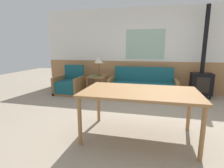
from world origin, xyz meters
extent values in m
plane|color=gray|center=(0.00, 0.00, 0.00)|extent=(16.00, 16.00, 0.00)
cube|color=#AD7A4C|center=(0.00, 2.63, 0.50)|extent=(7.20, 0.06, 1.01)
cube|color=white|center=(0.00, 2.63, 1.85)|extent=(7.20, 0.06, 1.69)
cube|color=white|center=(-0.17, 2.59, 1.55)|extent=(1.30, 0.01, 1.00)
cube|color=#99BCA8|center=(-0.17, 2.58, 1.55)|extent=(1.22, 0.02, 0.92)
cube|color=olive|center=(-0.17, 2.02, 0.03)|extent=(2.00, 0.79, 0.06)
cube|color=#195660|center=(-0.17, 2.00, 0.23)|extent=(1.84, 0.71, 0.33)
cube|color=#195660|center=(-0.17, 2.36, 0.62)|extent=(1.84, 0.10, 0.46)
cube|color=olive|center=(-1.13, 2.02, 0.27)|extent=(0.08, 0.79, 0.53)
cube|color=olive|center=(0.79, 2.02, 0.27)|extent=(0.08, 0.79, 0.53)
cube|color=olive|center=(-2.44, 1.76, 0.03)|extent=(0.80, 0.83, 0.06)
cube|color=#195660|center=(-2.44, 1.74, 0.23)|extent=(0.64, 0.75, 0.35)
cube|color=#195660|center=(-2.44, 2.13, 0.64)|extent=(0.64, 0.10, 0.48)
cube|color=olive|center=(-2.81, 1.76, 0.27)|extent=(0.08, 0.83, 0.55)
cube|color=olive|center=(-2.08, 1.76, 0.27)|extent=(0.08, 0.83, 0.55)
cube|color=olive|center=(-1.58, 1.98, 0.55)|extent=(0.57, 0.57, 0.03)
cylinder|color=olive|center=(-1.84, 1.73, 0.27)|extent=(0.04, 0.04, 0.53)
cylinder|color=olive|center=(-1.33, 1.73, 0.27)|extent=(0.04, 0.04, 0.53)
cylinder|color=olive|center=(-1.84, 2.24, 0.27)|extent=(0.04, 0.04, 0.53)
cylinder|color=olive|center=(-1.33, 2.24, 0.27)|extent=(0.04, 0.04, 0.53)
cylinder|color=#4C3823|center=(-1.55, 2.08, 0.57)|extent=(0.14, 0.14, 0.02)
cylinder|color=#4C3823|center=(-1.55, 2.08, 0.77)|extent=(0.02, 0.02, 0.39)
cone|color=beige|center=(-1.55, 2.08, 1.07)|extent=(0.30, 0.30, 0.20)
cube|color=#2D7F3D|center=(-1.59, 1.88, 0.57)|extent=(0.19, 0.12, 0.02)
cube|color=#9E7042|center=(-0.04, -0.55, 0.76)|extent=(1.78, 1.02, 0.04)
cylinder|color=#9E7042|center=(-0.87, -1.00, 0.37)|extent=(0.06, 0.06, 0.74)
cylinder|color=#9E7042|center=(0.78, -1.00, 0.37)|extent=(0.06, 0.06, 0.74)
cylinder|color=#9E7042|center=(-0.87, -0.10, 0.37)|extent=(0.06, 0.06, 0.74)
cylinder|color=#9E7042|center=(0.78, -0.10, 0.37)|extent=(0.06, 0.06, 0.74)
cylinder|color=black|center=(1.28, 2.04, 0.05)|extent=(0.04, 0.04, 0.10)
cylinder|color=black|center=(1.73, 2.04, 0.05)|extent=(0.04, 0.04, 0.10)
cylinder|color=black|center=(1.28, 2.37, 0.05)|extent=(0.04, 0.04, 0.10)
cylinder|color=black|center=(1.73, 2.37, 0.05)|extent=(0.04, 0.04, 0.10)
cube|color=black|center=(1.50, 2.21, 0.41)|extent=(0.57, 0.41, 0.63)
cube|color=black|center=(1.50, 2.00, 0.41)|extent=(0.34, 0.01, 0.44)
cylinder|color=black|center=(1.50, 2.25, 1.66)|extent=(0.12, 0.12, 1.86)
camera|label=1|loc=(0.15, -3.22, 1.43)|focal=28.00mm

